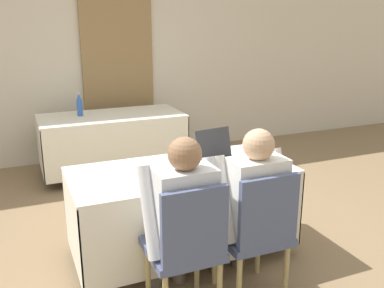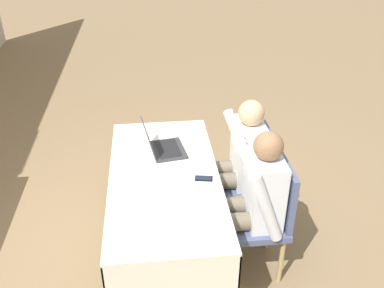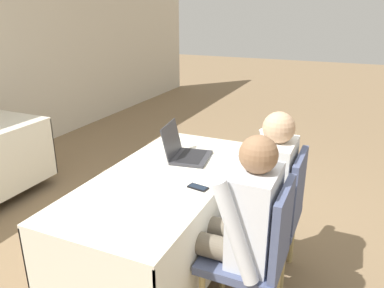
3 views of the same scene
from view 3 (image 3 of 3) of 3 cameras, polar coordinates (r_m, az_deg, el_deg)
ground_plane at (r=2.86m, az=-3.92°, el=-18.12°), size 24.00×24.00×0.00m
conference_table_near at (r=2.55m, az=-4.22°, el=-8.35°), size 1.67×0.80×0.73m
laptop at (r=2.73m, az=-0.99°, el=-1.23°), size 0.36×0.35×0.25m
cell_phone at (r=2.30m, az=0.92°, el=-6.62°), size 0.08×0.13×0.01m
paper_beside_laptop at (r=2.16m, az=-5.82°, el=-8.81°), size 0.25×0.32×0.00m
paper_centre_table at (r=2.79m, az=0.03°, el=-1.77°), size 0.27×0.33×0.00m
paper_left_edge at (r=2.41m, az=-8.69°, el=-5.64°), size 0.27×0.34×0.00m
chair_near_left at (r=2.17m, az=9.87°, el=-15.73°), size 0.44×0.44×0.91m
chair_near_right at (r=2.57m, az=12.68°, el=-9.73°), size 0.44×0.44×0.91m
person_checkered_shirt at (r=2.10m, az=7.35°, el=-11.62°), size 0.50×0.52×1.17m
person_white_shirt at (r=2.52m, az=10.64°, el=-6.17°), size 0.50×0.52×1.17m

